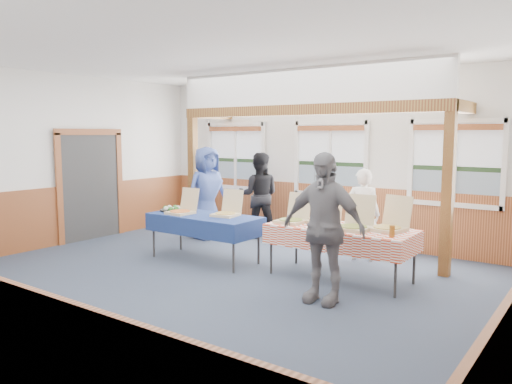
% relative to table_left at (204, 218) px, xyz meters
% --- Properties ---
extents(floor, '(8.00, 8.00, 0.00)m').
position_rel_table_left_xyz_m(floor, '(0.97, -0.91, -0.70)').
color(floor, '#262F3E').
rests_on(floor, ground).
extents(ceiling, '(8.00, 8.00, 0.00)m').
position_rel_table_left_xyz_m(ceiling, '(0.97, -0.91, 2.50)').
color(ceiling, white).
rests_on(ceiling, wall_back).
extents(wall_back, '(8.00, 0.00, 8.00)m').
position_rel_table_left_xyz_m(wall_back, '(0.97, 2.59, 0.90)').
color(wall_back, silver).
rests_on(wall_back, floor).
extents(wall_left, '(0.00, 8.00, 8.00)m').
position_rel_table_left_xyz_m(wall_left, '(-3.03, -0.91, 0.90)').
color(wall_left, silver).
rests_on(wall_left, floor).
extents(wainscot_back, '(7.98, 0.05, 1.10)m').
position_rel_table_left_xyz_m(wainscot_back, '(0.97, 2.56, -0.15)').
color(wainscot_back, brown).
rests_on(wainscot_back, floor).
extents(wainscot_left, '(0.05, 6.98, 1.10)m').
position_rel_table_left_xyz_m(wainscot_left, '(-3.00, -0.91, -0.15)').
color(wainscot_left, brown).
rests_on(wainscot_left, floor).
extents(cased_opening, '(0.06, 1.30, 2.10)m').
position_rel_table_left_xyz_m(cased_opening, '(-2.99, -0.01, 0.35)').
color(cased_opening, '#2E2E2E').
rests_on(cased_opening, wall_left).
extents(window_left, '(1.56, 0.10, 1.46)m').
position_rel_table_left_xyz_m(window_left, '(-1.33, 2.55, 0.98)').
color(window_left, white).
rests_on(window_left, wall_back).
extents(window_mid, '(1.56, 0.10, 1.46)m').
position_rel_table_left_xyz_m(window_mid, '(0.97, 2.55, 0.98)').
color(window_mid, white).
rests_on(window_mid, wall_back).
extents(window_right, '(1.56, 0.10, 1.46)m').
position_rel_table_left_xyz_m(window_right, '(3.27, 2.55, 0.98)').
color(window_right, white).
rests_on(window_right, wall_back).
extents(post_left, '(0.15, 0.15, 2.40)m').
position_rel_table_left_xyz_m(post_left, '(-1.53, 1.39, 0.50)').
color(post_left, '#542612').
rests_on(post_left, floor).
extents(post_right, '(0.15, 0.15, 2.40)m').
position_rel_table_left_xyz_m(post_right, '(3.47, 1.39, 0.50)').
color(post_right, '#542612').
rests_on(post_right, floor).
extents(cross_beam, '(5.15, 0.18, 0.18)m').
position_rel_table_left_xyz_m(cross_beam, '(0.97, 1.39, 1.79)').
color(cross_beam, '#542612').
rests_on(cross_beam, post_left).
extents(table_left, '(2.06, 1.38, 0.76)m').
position_rel_table_left_xyz_m(table_left, '(0.00, 0.00, 0.00)').
color(table_left, '#2E2E2E').
rests_on(table_left, floor).
extents(table_right, '(2.17, 1.12, 0.76)m').
position_rel_table_left_xyz_m(table_right, '(2.29, 0.35, 0.00)').
color(table_right, '#2E2E2E').
rests_on(table_right, floor).
extents(pizza_box_a, '(0.39, 0.47, 0.41)m').
position_rel_table_left_xyz_m(pizza_box_a, '(-0.40, -0.11, 0.12)').
color(pizza_box_a, '#CBB987').
rests_on(pizza_box_a, table_left).
extents(pizza_box_b, '(0.43, 0.51, 0.41)m').
position_rel_table_left_xyz_m(pizza_box_b, '(0.34, 0.16, 0.12)').
color(pizza_box_b, '#CBB987').
rests_on(pizza_box_b, table_left).
extents(pizza_box_c, '(0.40, 0.49, 0.43)m').
position_rel_table_left_xyz_m(pizza_box_c, '(1.54, 0.25, 0.12)').
color(pizza_box_c, '#CBB987').
rests_on(pizza_box_c, table_right).
extents(pizza_box_d, '(0.44, 0.52, 0.43)m').
position_rel_table_left_xyz_m(pizza_box_d, '(1.93, 0.54, 0.12)').
color(pizza_box_d, '#CBB987').
rests_on(pizza_box_d, table_right).
extents(pizza_box_e, '(0.46, 0.55, 0.47)m').
position_rel_table_left_xyz_m(pizza_box_e, '(2.53, 0.27, 0.12)').
color(pizza_box_e, '#CBB987').
rests_on(pizza_box_e, table_right).
extents(pizza_box_f, '(0.52, 0.59, 0.47)m').
position_rel_table_left_xyz_m(pizza_box_f, '(2.94, 0.49, 0.12)').
color(pizza_box_f, '#CBB987').
rests_on(pizza_box_f, table_right).
extents(veggie_tray, '(0.40, 0.40, 0.09)m').
position_rel_table_left_xyz_m(veggie_tray, '(-0.75, -0.00, 0.09)').
color(veggie_tray, black).
rests_on(veggie_tray, table_left).
extents(drink_glass, '(0.07, 0.07, 0.15)m').
position_rel_table_left_xyz_m(drink_glass, '(3.14, 0.10, 0.13)').
color(drink_glass, '#985819').
rests_on(drink_glass, table_right).
extents(woman_white, '(0.64, 0.51, 1.53)m').
position_rel_table_left_xyz_m(woman_white, '(2.10, 1.54, 0.06)').
color(woman_white, white).
rests_on(woman_white, floor).
extents(woman_black, '(1.05, 0.98, 1.71)m').
position_rel_table_left_xyz_m(woman_black, '(-0.36, 2.05, 0.15)').
color(woman_black, black).
rests_on(woman_black, floor).
extents(man_blue, '(0.81, 1.02, 1.83)m').
position_rel_table_left_xyz_m(man_blue, '(-1.15, 1.38, 0.21)').
color(man_blue, '#3C5298').
rests_on(man_blue, floor).
extents(person_grey, '(1.10, 0.46, 1.87)m').
position_rel_table_left_xyz_m(person_grey, '(2.55, -0.67, 0.23)').
color(person_grey, slate).
rests_on(person_grey, floor).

